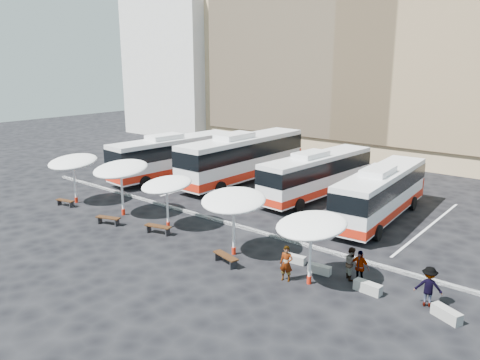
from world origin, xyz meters
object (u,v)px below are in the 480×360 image
Objects in this scene: sunshade_1 at (121,169)px; conc_bench_2 at (368,287)px; bus_0 at (175,155)px; bus_3 at (382,192)px; conc_bench_3 at (446,314)px; wood_bench_1 at (108,219)px; sunshade_4 at (311,225)px; passenger_3 at (428,286)px; bus_2 at (317,173)px; passenger_1 at (351,263)px; bus_1 at (243,156)px; sunshade_3 at (234,200)px; passenger_0 at (286,263)px; passenger_2 at (359,267)px; wood_bench_3 at (226,257)px; sunshade_0 at (73,162)px; wood_bench_0 at (65,201)px; sunshade_2 at (167,185)px; wood_bench_2 at (158,228)px; conc_bench_0 at (295,259)px; conc_bench_1 at (320,269)px.

sunshade_1 is 3.18× the size of conc_bench_2.
bus_0 is 1.09× the size of bus_3.
wood_bench_1 is at bearing -174.76° from conc_bench_3.
sunshade_4 reaches higher than passenger_3.
bus_2 is 13.68m from passenger_1.
bus_1 is 7.24m from bus_2.
bus_1 is at bearing 138.02° from sunshade_4.
sunshade_3 reaches higher than passenger_1.
passenger_0 is at bearing 85.21° from passenger_1.
passenger_2 is at bearing -34.37° from bus_1.
conc_bench_3 is 0.80× the size of passenger_1.
sunshade_0 is at bearing 175.62° from wood_bench_3.
bus_3 is at bearing 31.85° from wood_bench_0.
bus_1 is at bearing 149.11° from conc_bench_3.
passenger_0 is (13.16, -13.13, -1.32)m from bus_1.
bus_0 is at bearing 134.94° from sunshade_2.
sunshade_2 reaches higher than passenger_3.
passenger_2 is at bearing 3.07° from sunshade_0.
sunshade_3 is 2.55× the size of wood_bench_3.
sunshade_3 is (5.78, -0.61, 0.26)m from sunshade_2.
wood_bench_2 is at bearing -100.04° from bus_2.
passenger_2 is (2.74, 1.87, -0.05)m from passenger_0.
sunshade_2 is 5.82m from sunshade_3.
sunshade_1 is 20.76m from conc_bench_3.
wood_bench_1 is at bearing -141.01° from bus_3.
wood_bench_2 is at bearing 173.11° from wood_bench_3.
wood_bench_2 is 0.99× the size of passenger_3.
bus_3 is at bearing 86.60° from conc_bench_0.
conc_bench_0 is at bearing 174.24° from conc_bench_3.
bus_1 is 8.11× the size of wood_bench_1.
bus_1 is 8.58× the size of passenger_1.
bus_3 is at bearing 110.31° from conc_bench_2.
conc_bench_2 is at bearing 20.79° from sunshade_4.
bus_0 is 0.92× the size of bus_1.
bus_2 reaches higher than passenger_2.
bus_1 is 16.85m from wood_bench_3.
wood_bench_2 reaches higher than wood_bench_1.
passenger_2 reaches higher than wood_bench_3.
sunshade_4 reaches higher than sunshade_2.
passenger_2 is at bearing -19.79° from passenger_3.
sunshade_2 is 2.33× the size of passenger_1.
sunshade_0 is at bearing 162.21° from passenger_0.
wood_bench_2 is 1.10× the size of passenger_1.
passenger_1 is at bearing 3.20° from sunshade_2.
sunshade_0 is 0.99× the size of sunshade_4.
passenger_0 is at bearing -92.80° from bus_3.
wood_bench_2 is at bearing -12.72° from passenger_3.
conc_bench_1 is 1.60m from passenger_1.
sunshade_1 is 0.94× the size of sunshade_4.
passenger_3 reaches higher than wood_bench_2.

